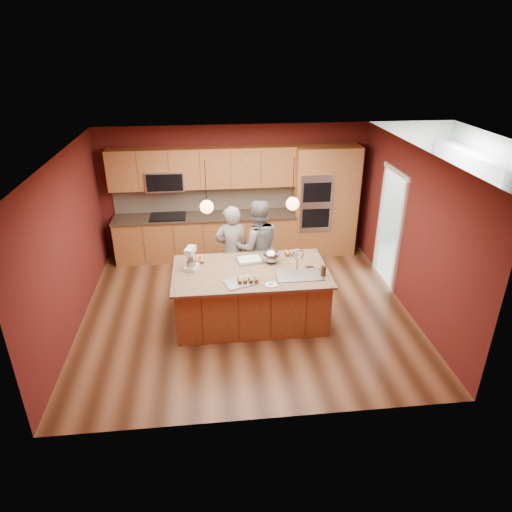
{
  "coord_description": "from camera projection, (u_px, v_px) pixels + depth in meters",
  "views": [
    {
      "loc": [
        -0.57,
        -6.66,
        4.27
      ],
      "look_at": [
        0.15,
        -0.1,
        1.07
      ],
      "focal_mm": 32.0,
      "sensor_mm": 36.0,
      "label": 1
    }
  ],
  "objects": [
    {
      "name": "person_right",
      "position": [
        257.0,
        247.0,
        8.11
      ],
      "size": [
        0.91,
        0.74,
        1.75
      ],
      "primitive_type": "imported",
      "rotation": [
        0.0,
        0.0,
        3.24
      ],
      "color": "slate",
      "rests_on": "floor"
    },
    {
      "name": "cabinet_run",
      "position": [
        203.0,
        212.0,
        9.39
      ],
      "size": [
        3.74,
        0.64,
        2.3
      ],
      "color": "brown",
      "rests_on": "floor"
    },
    {
      "name": "cupcakes_rack",
      "position": [
        248.0,
        279.0,
        6.86
      ],
      "size": [
        0.33,
        0.17,
        0.07
      ],
      "primitive_type": null,
      "color": "gold",
      "rests_on": "island"
    },
    {
      "name": "ceiling",
      "position": [
        245.0,
        154.0,
        6.7
      ],
      "size": [
        5.5,
        5.5,
        0.0
      ],
      "primitive_type": "plane",
      "rotation": [
        3.14,
        0.0,
        0.0
      ],
      "color": "silver",
      "rests_on": "ground"
    },
    {
      "name": "mixing_bowl",
      "position": [
        271.0,
        256.0,
        7.45
      ],
      "size": [
        0.28,
        0.28,
        0.24
      ],
      "primitive_type": "ellipsoid",
      "color": "#AEB2B6",
      "rests_on": "island"
    },
    {
      "name": "pendant_left",
      "position": [
        207.0,
        207.0,
        6.7
      ],
      "size": [
        0.2,
        0.2,
        0.8
      ],
      "color": "black",
      "rests_on": "ceiling"
    },
    {
      "name": "washer",
      "position": [
        457.0,
        253.0,
        8.83
      ],
      "size": [
        0.74,
        0.75,
        0.94
      ],
      "primitive_type": "cube",
      "rotation": [
        0.0,
        0.0,
        -0.32
      ],
      "color": "silver",
      "rests_on": "floor"
    },
    {
      "name": "cupcakes_right",
      "position": [
        290.0,
        253.0,
        7.73
      ],
      "size": [
        0.17,
        0.17,
        0.08
      ],
      "primitive_type": null,
      "color": "gold",
      "rests_on": "island"
    },
    {
      "name": "stand_mixer",
      "position": [
        191.0,
        260.0,
        7.23
      ],
      "size": [
        0.26,
        0.31,
        0.37
      ],
      "rotation": [
        0.0,
        0.0,
        -0.31
      ],
      "color": "silver",
      "rests_on": "island"
    },
    {
      "name": "phone",
      "position": [
        310.0,
        267.0,
        7.33
      ],
      "size": [
        0.13,
        0.08,
        0.01
      ],
      "primitive_type": "cube",
      "rotation": [
        0.0,
        0.0,
        -0.1
      ],
      "color": "black",
      "rests_on": "island"
    },
    {
      "name": "cupcakes_left",
      "position": [
        197.0,
        260.0,
        7.5
      ],
      "size": [
        0.25,
        0.25,
        0.07
      ],
      "primitive_type": null,
      "color": "gold",
      "rests_on": "island"
    },
    {
      "name": "laundry_room",
      "position": [
        471.0,
        173.0,
        8.53
      ],
      "size": [
        2.6,
        2.7,
        2.7
      ],
      "color": "silver",
      "rests_on": "ground"
    },
    {
      "name": "island",
      "position": [
        252.0,
        295.0,
        7.43
      ],
      "size": [
        2.46,
        1.38,
        1.29
      ],
      "color": "brown",
      "rests_on": "floor"
    },
    {
      "name": "floor",
      "position": [
        247.0,
        310.0,
        7.88
      ],
      "size": [
        5.5,
        5.5,
        0.0
      ],
      "primitive_type": "plane",
      "color": "#402313",
      "rests_on": "ground"
    },
    {
      "name": "pendant_right",
      "position": [
        293.0,
        203.0,
        6.82
      ],
      "size": [
        0.2,
        0.2,
        0.8
      ],
      "color": "black",
      "rests_on": "ceiling"
    },
    {
      "name": "wall_back",
      "position": [
        235.0,
        190.0,
        9.52
      ],
      "size": [
        5.5,
        0.0,
        5.5
      ],
      "primitive_type": "plane",
      "rotation": [
        1.57,
        0.0,
        0.0
      ],
      "color": "#551915",
      "rests_on": "ground"
    },
    {
      "name": "dryer",
      "position": [
        438.0,
        236.0,
        9.53
      ],
      "size": [
        0.71,
        0.72,
        0.98
      ],
      "primitive_type": "cube",
      "rotation": [
        0.0,
        0.0,
        0.17
      ],
      "color": "silver",
      "rests_on": "floor"
    },
    {
      "name": "sheet_cake",
      "position": [
        249.0,
        260.0,
        7.53
      ],
      "size": [
        0.47,
        0.38,
        0.05
      ],
      "rotation": [
        0.0,
        0.0,
        0.18
      ],
      "color": "silver",
      "rests_on": "island"
    },
    {
      "name": "tumbler",
      "position": [
        323.0,
        271.0,
        7.05
      ],
      "size": [
        0.08,
        0.08,
        0.17
      ],
      "primitive_type": "cylinder",
      "color": "#33200F",
      "rests_on": "island"
    },
    {
      "name": "doorway_trim",
      "position": [
        389.0,
        229.0,
        8.4
      ],
      "size": [
        0.08,
        1.11,
        2.2
      ],
      "primitive_type": null,
      "color": "white",
      "rests_on": "wall_right"
    },
    {
      "name": "wall_front",
      "position": [
        266.0,
        328.0,
        5.05
      ],
      "size": [
        5.5,
        0.0,
        5.5
      ],
      "primitive_type": "plane",
      "rotation": [
        -1.57,
        0.0,
        0.0
      ],
      "color": "#551915",
      "rests_on": "ground"
    },
    {
      "name": "plate",
      "position": [
        271.0,
        285.0,
        6.81
      ],
      "size": [
        0.18,
        0.18,
        0.01
      ],
      "primitive_type": "cylinder",
      "color": "white",
      "rests_on": "island"
    },
    {
      "name": "wall_left",
      "position": [
        68.0,
        246.0,
        7.02
      ],
      "size": [
        0.0,
        5.0,
        5.0
      ],
      "primitive_type": "plane",
      "rotation": [
        1.57,
        0.0,
        1.57
      ],
      "color": "#551915",
      "rests_on": "ground"
    },
    {
      "name": "wall_right",
      "position": [
        411.0,
        231.0,
        7.56
      ],
      "size": [
        0.0,
        5.0,
        5.0
      ],
      "primitive_type": "plane",
      "rotation": [
        1.57,
        0.0,
        -1.57
      ],
      "color": "#551915",
      "rests_on": "ground"
    },
    {
      "name": "person_left",
      "position": [
        232.0,
        250.0,
        8.09
      ],
      "size": [
        0.63,
        0.44,
        1.66
      ],
      "primitive_type": "imported",
      "rotation": [
        0.0,
        0.0,
        3.21
      ],
      "color": "black",
      "rests_on": "floor"
    },
    {
      "name": "oven_column",
      "position": [
        324.0,
        201.0,
        9.52
      ],
      "size": [
        1.3,
        0.62,
        2.3
      ],
      "color": "brown",
      "rests_on": "floor"
    },
    {
      "name": "cooling_rack",
      "position": [
        240.0,
        282.0,
        6.88
      ],
      "size": [
        0.55,
        0.47,
        0.02
      ],
      "primitive_type": "cube",
      "rotation": [
        0.0,
        0.0,
        0.35
      ],
      "color": "#ACAFB4",
      "rests_on": "island"
    }
  ]
}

